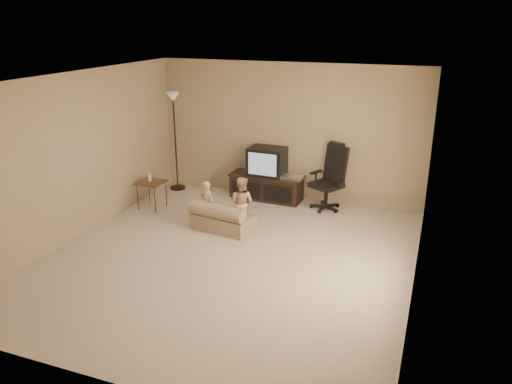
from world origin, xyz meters
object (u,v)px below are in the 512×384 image
office_chair (329,186)px  child_sofa (222,219)px  side_table (151,182)px  toddler_left (207,204)px  toddler_right (241,203)px  floor_lamp (174,120)px  tv_stand (267,178)px

office_chair → child_sofa: 2.10m
side_table → toddler_left: size_ratio=0.88×
toddler_right → side_table: bearing=-5.8°
side_table → office_chair: bearing=20.3°
side_table → floor_lamp: 1.44m
office_chair → toddler_left: bearing=-110.3°
tv_stand → toddler_right: bearing=-85.1°
floor_lamp → child_sofa: floor_lamp is taller
side_table → tv_stand: bearing=33.6°
toddler_right → tv_stand: bearing=-84.9°
office_chair → toddler_left: 2.23m
floor_lamp → child_sofa: 2.58m
tv_stand → floor_lamp: bearing=-175.9°
floor_lamp → side_table: bearing=-84.7°
floor_lamp → toddler_left: (1.38, -1.48, -1.01)m
side_table → toddler_right: toddler_right is taller
floor_lamp → toddler_right: 2.55m
floor_lamp → tv_stand: bearing=1.9°
office_chair → child_sofa: (-1.39, -1.56, -0.24)m
office_chair → side_table: (-2.95, -1.09, 0.05)m
side_table → toddler_right: (1.83, -0.26, -0.05)m
side_table → toddler_right: 1.85m
side_table → child_sofa: side_table is taller
office_chair → toddler_right: office_chair is taller
side_table → floor_lamp: size_ratio=0.35×
office_chair → side_table: bearing=-131.2°
side_table → floor_lamp: floor_lamp is taller
tv_stand → toddler_left: bearing=-105.2°
office_chair → toddler_right: bearing=-101.1°
side_table → toddler_left: 1.34m
tv_stand → child_sofa: bearing=-94.6°
office_chair → side_table: 3.15m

